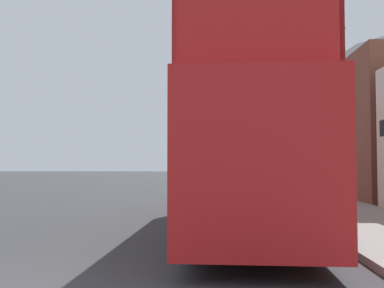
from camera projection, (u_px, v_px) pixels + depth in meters
The scene contains 7 objects.
ground_plane at pixel (157, 192), 25.67m from camera, with size 144.00×144.00×0.00m, color #333335.
sidewalk at pixel (296, 195), 22.30m from camera, with size 3.26×108.00×0.14m.
brick_terrace_rear at pixel (358, 117), 27.08m from camera, with size 6.00×21.94×8.91m.
tour_bus at pixel (244, 153), 11.46m from camera, with size 2.70×11.23×4.11m.
parked_car_ahead_of_bus at pixel (243, 185), 19.37m from camera, with size 1.93×4.29×1.50m.
lamp_post_nearest at pixel (338, 84), 10.00m from camera, with size 0.35×0.35×4.71m.
lamp_post_second at pixel (281, 121), 19.82m from camera, with size 0.35×0.35×4.91m.
Camera 1 is at (3.34, -4.63, 1.59)m, focal length 42.00 mm.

